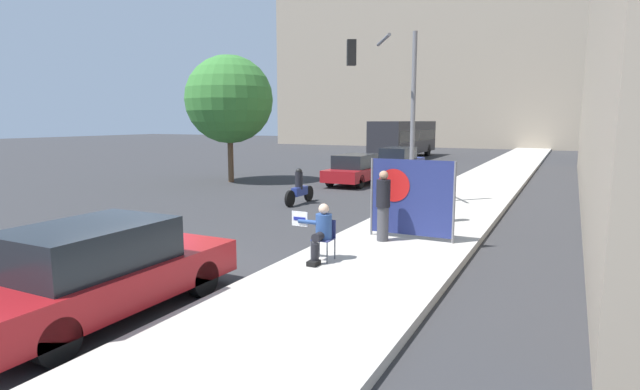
{
  "coord_description": "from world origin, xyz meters",
  "views": [
    {
      "loc": [
        7.3,
        -6.97,
        3.09
      ],
      "look_at": [
        0.9,
        5.73,
        0.96
      ],
      "focal_mm": 28.0,
      "sensor_mm": 36.0,
      "label": 1
    }
  ],
  "objects_px": {
    "pedestrian_behind": "(440,193)",
    "city_bus_on_road": "(404,137)",
    "car_on_road_nearest": "(356,169)",
    "traffic_light_pole": "(391,91)",
    "seated_protester": "(321,231)",
    "street_tree_near_curb": "(229,100)",
    "protest_banner": "(411,197)",
    "motorcycle_on_road": "(299,189)",
    "car_on_road_midblock": "(399,161)",
    "parked_car_curbside": "(98,271)",
    "jogger_on_sidewalk": "(383,205)"
  },
  "relations": [
    {
      "from": "pedestrian_behind",
      "to": "city_bus_on_road",
      "type": "xyz_separation_m",
      "value": [
        -9.08,
        25.73,
        0.72
      ]
    },
    {
      "from": "car_on_road_nearest",
      "to": "traffic_light_pole",
      "type": "bearing_deg",
      "value": -57.61
    },
    {
      "from": "seated_protester",
      "to": "traffic_light_pole",
      "type": "xyz_separation_m",
      "value": [
        -1.13,
        7.57,
        3.27
      ]
    },
    {
      "from": "street_tree_near_curb",
      "to": "protest_banner",
      "type": "bearing_deg",
      "value": -35.91
    },
    {
      "from": "pedestrian_behind",
      "to": "car_on_road_nearest",
      "type": "bearing_deg",
      "value": 139.3
    },
    {
      "from": "pedestrian_behind",
      "to": "street_tree_near_curb",
      "type": "relative_size",
      "value": 0.27
    },
    {
      "from": "motorcycle_on_road",
      "to": "street_tree_near_curb",
      "type": "bearing_deg",
      "value": 145.68
    },
    {
      "from": "traffic_light_pole",
      "to": "car_on_road_midblock",
      "type": "bearing_deg",
      "value": 106.16
    },
    {
      "from": "car_on_road_midblock",
      "to": "motorcycle_on_road",
      "type": "bearing_deg",
      "value": -90.21
    },
    {
      "from": "parked_car_curbside",
      "to": "motorcycle_on_road",
      "type": "distance_m",
      "value": 11.15
    },
    {
      "from": "car_on_road_nearest",
      "to": "parked_car_curbside",
      "type": "bearing_deg",
      "value": -80.76
    },
    {
      "from": "jogger_on_sidewalk",
      "to": "car_on_road_midblock",
      "type": "height_order",
      "value": "jogger_on_sidewalk"
    },
    {
      "from": "traffic_light_pole",
      "to": "car_on_road_nearest",
      "type": "xyz_separation_m",
      "value": [
        -3.66,
        5.77,
        -3.36
      ]
    },
    {
      "from": "motorcycle_on_road",
      "to": "seated_protester",
      "type": "bearing_deg",
      "value": -57.75
    },
    {
      "from": "jogger_on_sidewalk",
      "to": "protest_banner",
      "type": "relative_size",
      "value": 0.81
    },
    {
      "from": "traffic_light_pole",
      "to": "motorcycle_on_road",
      "type": "height_order",
      "value": "traffic_light_pole"
    },
    {
      "from": "parked_car_curbside",
      "to": "city_bus_on_road",
      "type": "distance_m",
      "value": 35.29
    },
    {
      "from": "pedestrian_behind",
      "to": "car_on_road_midblock",
      "type": "relative_size",
      "value": 0.35
    },
    {
      "from": "city_bus_on_road",
      "to": "street_tree_near_curb",
      "type": "xyz_separation_m",
      "value": [
        -2.99,
        -19.54,
        2.36
      ]
    },
    {
      "from": "car_on_road_midblock",
      "to": "car_on_road_nearest",
      "type": "bearing_deg",
      "value": -94.29
    },
    {
      "from": "jogger_on_sidewalk",
      "to": "city_bus_on_road",
      "type": "bearing_deg",
      "value": -41.57
    },
    {
      "from": "traffic_light_pole",
      "to": "parked_car_curbside",
      "type": "bearing_deg",
      "value": -94.29
    },
    {
      "from": "traffic_light_pole",
      "to": "car_on_road_midblock",
      "type": "relative_size",
      "value": 1.24
    },
    {
      "from": "jogger_on_sidewalk",
      "to": "parked_car_curbside",
      "type": "relative_size",
      "value": 0.38
    },
    {
      "from": "traffic_light_pole",
      "to": "motorcycle_on_road",
      "type": "xyz_separation_m",
      "value": [
        -3.29,
        -0.56,
        -3.53
      ]
    },
    {
      "from": "parked_car_curbside",
      "to": "motorcycle_on_road",
      "type": "relative_size",
      "value": 2.23
    },
    {
      "from": "protest_banner",
      "to": "parked_car_curbside",
      "type": "xyz_separation_m",
      "value": [
        -3.07,
        -6.63,
        -0.46
      ]
    },
    {
      "from": "seated_protester",
      "to": "city_bus_on_road",
      "type": "xyz_separation_m",
      "value": [
        -7.83,
        30.91,
        0.93
      ]
    },
    {
      "from": "traffic_light_pole",
      "to": "car_on_road_midblock",
      "type": "xyz_separation_m",
      "value": [
        -3.25,
        11.22,
        -3.33
      ]
    },
    {
      "from": "parked_car_curbside",
      "to": "car_on_road_nearest",
      "type": "height_order",
      "value": "parked_car_curbside"
    },
    {
      "from": "city_bus_on_road",
      "to": "jogger_on_sidewalk",
      "type": "bearing_deg",
      "value": -73.69
    },
    {
      "from": "car_on_road_nearest",
      "to": "street_tree_near_curb",
      "type": "relative_size",
      "value": 0.72
    },
    {
      "from": "city_bus_on_road",
      "to": "parked_car_curbside",
      "type": "bearing_deg",
      "value": -80.46
    },
    {
      "from": "pedestrian_behind",
      "to": "car_on_road_midblock",
      "type": "bearing_deg",
      "value": 125.26
    },
    {
      "from": "seated_protester",
      "to": "jogger_on_sidewalk",
      "type": "height_order",
      "value": "jogger_on_sidewalk"
    },
    {
      "from": "city_bus_on_road",
      "to": "traffic_light_pole",
      "type": "bearing_deg",
      "value": -73.97
    },
    {
      "from": "car_on_road_midblock",
      "to": "pedestrian_behind",
      "type": "bearing_deg",
      "value": -67.55
    },
    {
      "from": "city_bus_on_road",
      "to": "pedestrian_behind",
      "type": "bearing_deg",
      "value": -70.57
    },
    {
      "from": "protest_banner",
      "to": "car_on_road_nearest",
      "type": "height_order",
      "value": "protest_banner"
    },
    {
      "from": "seated_protester",
      "to": "car_on_road_nearest",
      "type": "bearing_deg",
      "value": 130.93
    },
    {
      "from": "jogger_on_sidewalk",
      "to": "car_on_road_midblock",
      "type": "relative_size",
      "value": 0.36
    },
    {
      "from": "car_on_road_midblock",
      "to": "motorcycle_on_road",
      "type": "relative_size",
      "value": 2.33
    },
    {
      "from": "jogger_on_sidewalk",
      "to": "car_on_road_midblock",
      "type": "xyz_separation_m",
      "value": [
        -4.93,
        16.53,
        -0.29
      ]
    },
    {
      "from": "parked_car_curbside",
      "to": "city_bus_on_road",
      "type": "height_order",
      "value": "city_bus_on_road"
    },
    {
      "from": "traffic_light_pole",
      "to": "motorcycle_on_road",
      "type": "bearing_deg",
      "value": -170.29
    },
    {
      "from": "parked_car_curbside",
      "to": "car_on_road_nearest",
      "type": "bearing_deg",
      "value": 99.24
    },
    {
      "from": "pedestrian_behind",
      "to": "traffic_light_pole",
      "type": "relative_size",
      "value": 0.28
    },
    {
      "from": "jogger_on_sidewalk",
      "to": "car_on_road_nearest",
      "type": "bearing_deg",
      "value": -32.16
    },
    {
      "from": "street_tree_near_curb",
      "to": "jogger_on_sidewalk",
      "type": "bearing_deg",
      "value": -38.73
    },
    {
      "from": "traffic_light_pole",
      "to": "street_tree_near_curb",
      "type": "height_order",
      "value": "street_tree_near_curb"
    }
  ]
}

